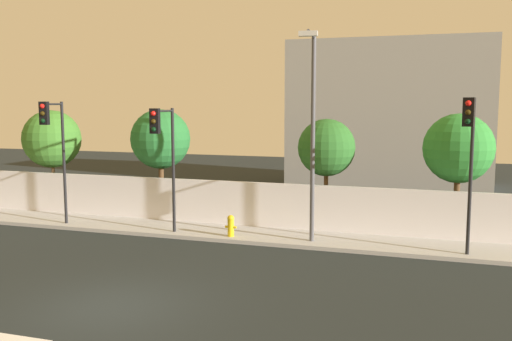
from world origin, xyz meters
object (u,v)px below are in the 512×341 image
at_px(fire_hydrant, 231,225).
at_px(roadside_tree_midright, 327,148).
at_px(roadside_tree_rightmost, 459,149).
at_px(roadside_tree_midleft, 161,139).
at_px(traffic_light_left, 164,143).
at_px(traffic_light_right, 470,143).
at_px(roadside_tree_leftmost, 52,139).
at_px(traffic_light_center, 54,136).
at_px(street_lamp_curbside, 312,123).

xyz_separation_m(fire_hydrant, roadside_tree_midright, (3.04, 2.95, 2.76)).
bearing_deg(roadside_tree_rightmost, roadside_tree_midleft, 180.00).
relative_size(traffic_light_left, roadside_tree_rightmost, 1.01).
distance_m(traffic_light_right, fire_hydrant, 8.91).
bearing_deg(roadside_tree_leftmost, fire_hydrant, -16.14).
distance_m(roadside_tree_leftmost, roadside_tree_midright, 13.24).
distance_m(traffic_light_center, fire_hydrant, 8.01).
bearing_deg(traffic_light_left, roadside_tree_rightmost, 19.62).
bearing_deg(roadside_tree_rightmost, roadside_tree_midright, 180.00).
bearing_deg(traffic_light_center, roadside_tree_midright, 18.97).
distance_m(street_lamp_curbside, fire_hydrant, 4.95).
height_order(traffic_light_left, traffic_light_center, traffic_light_center).
xyz_separation_m(traffic_light_left, traffic_light_right, (10.62, 0.39, 0.21)).
distance_m(traffic_light_left, roadside_tree_rightmost, 11.06).
relative_size(traffic_light_center, street_lamp_curbside, 0.69).
relative_size(roadside_tree_leftmost, roadside_tree_midright, 1.07).
relative_size(traffic_light_center, roadside_tree_rightmost, 1.06).
height_order(roadside_tree_leftmost, roadside_tree_midleft, roadside_tree_midleft).
bearing_deg(roadside_tree_midright, traffic_light_left, -145.45).
xyz_separation_m(traffic_light_center, roadside_tree_midright, (10.35, 3.56, -0.48)).
height_order(fire_hydrant, roadside_tree_rightmost, roadside_tree_rightmost).
distance_m(traffic_light_left, traffic_light_center, 4.96).
bearing_deg(roadside_tree_midright, traffic_light_right, -32.44).
height_order(traffic_light_right, roadside_tree_rightmost, traffic_light_right).
bearing_deg(roadside_tree_rightmost, street_lamp_curbside, -149.50).
distance_m(traffic_light_left, roadside_tree_leftmost, 8.68).
height_order(traffic_light_right, street_lamp_curbside, street_lamp_curbside).
xyz_separation_m(street_lamp_curbside, fire_hydrant, (-3.08, -0.01, -3.88)).
xyz_separation_m(street_lamp_curbside, roadside_tree_midright, (-0.04, 2.94, -1.12)).
bearing_deg(roadside_tree_midleft, street_lamp_curbside, -21.38).
xyz_separation_m(traffic_light_left, roadside_tree_midright, (5.39, 3.71, -0.33)).
relative_size(fire_hydrant, roadside_tree_rightmost, 0.17).
bearing_deg(fire_hydrant, traffic_light_left, -161.99).
xyz_separation_m(traffic_light_right, roadside_tree_rightmost, (-0.21, 3.32, -0.44)).
height_order(traffic_light_left, roadside_tree_rightmost, traffic_light_left).
distance_m(traffic_light_right, roadside_tree_rightmost, 3.36).
distance_m(street_lamp_curbside, roadside_tree_midleft, 8.11).
bearing_deg(fire_hydrant, roadside_tree_midright, 44.09).
bearing_deg(traffic_light_right, traffic_light_center, -179.15).
bearing_deg(traffic_light_left, roadside_tree_midleft, 119.21).
xyz_separation_m(traffic_light_left, roadside_tree_midleft, (-2.08, 3.71, -0.13)).
relative_size(traffic_light_left, fire_hydrant, 5.90).
height_order(traffic_light_left, roadside_tree_midright, traffic_light_left).
bearing_deg(roadside_tree_midright, roadside_tree_leftmost, 180.00).
distance_m(traffic_light_center, traffic_light_right, 15.58).
bearing_deg(street_lamp_curbside, roadside_tree_leftmost, 167.52).
xyz_separation_m(roadside_tree_midright, roadside_tree_rightmost, (5.02, 0.00, 0.09)).
relative_size(traffic_light_left, street_lamp_curbside, 0.65).
distance_m(fire_hydrant, roadside_tree_midright, 5.06).
distance_m(roadside_tree_midright, roadside_tree_rightmost, 5.02).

